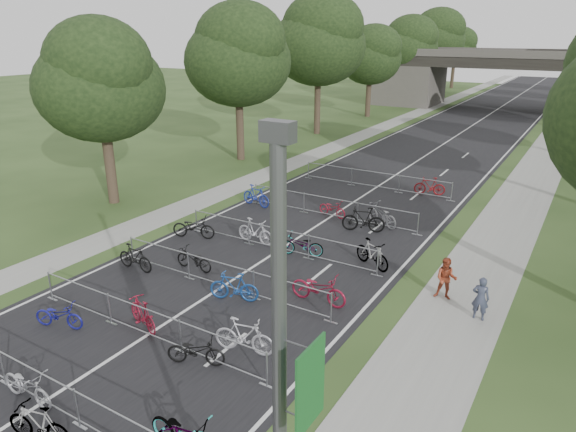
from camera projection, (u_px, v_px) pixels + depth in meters
road at (468, 129)px, 50.50m from camera, size 11.00×140.00×0.01m
sidewalk_right at (558, 137)px, 46.59m from camera, size 3.00×140.00×0.01m
sidewalk_left at (395, 122)px, 54.16m from camera, size 2.00×140.00×0.01m
lane_markings at (468, 129)px, 50.50m from camera, size 0.12×140.00×0.00m
overpass_bridge at (501, 80)px, 61.36m from camera, size 31.00×8.00×7.05m
tree_left_0 at (100, 84)px, 26.47m from camera, size 6.72×6.72×10.25m
tree_left_1 at (238, 58)px, 35.84m from camera, size 7.56×7.56×11.53m
tree_left_2 at (319, 42)px, 45.21m from camera, size 8.40×8.40×12.81m
tree_left_3 at (371, 56)px, 55.41m from camera, size 6.72×6.72×10.25m
tree_left_4 at (408, 46)px, 64.78m from camera, size 7.56×7.56×11.53m
tree_left_5 at (436, 38)px, 74.15m from camera, size 8.40×8.40×12.81m
tree_left_6 at (456, 48)px, 84.35m from camera, size 6.72×6.72×10.25m
barrier_row_1 at (38, 386)px, 13.02m from camera, size 9.70×0.08×1.10m
barrier_row_2 at (143, 322)px, 15.91m from camera, size 9.70×0.08×1.10m
barrier_row_3 at (220, 275)px, 18.96m from camera, size 9.70×0.08×1.10m
barrier_row_4 at (278, 240)px, 22.18m from camera, size 9.70×0.08×1.10m
barrier_row_5 at (330, 208)px, 26.20m from camera, size 9.70×0.08×1.10m
barrier_row_6 at (375, 180)px, 31.02m from camera, size 9.70×0.08×1.10m
bike_5 at (27, 386)px, 13.13m from camera, size 1.86×0.68×0.97m
bike_6 at (39, 424)px, 11.81m from camera, size 1.79×0.89×1.03m
bike_8 at (59, 315)px, 16.46m from camera, size 1.80×1.10×0.89m
bike_9 at (143, 314)px, 16.40m from camera, size 1.82×1.04×1.05m
bike_10 at (196, 351)px, 14.63m from camera, size 1.81×1.20×0.90m
bike_11 at (244, 336)px, 15.12m from camera, size 1.96×0.94×1.14m
bike_12 at (135, 258)px, 20.42m from camera, size 1.80×0.52×1.08m
bike_13 at (194, 259)px, 20.47m from camera, size 1.75×0.62×0.92m
bike_14 at (234, 287)px, 18.10m from camera, size 1.88×1.06×1.09m
bike_15 at (319, 289)px, 17.93m from camera, size 2.13×0.74×1.12m
bike_16 at (194, 227)px, 23.62m from camera, size 2.16×1.34×1.07m
bike_17 at (255, 231)px, 23.02m from camera, size 1.94×0.63×1.15m
bike_18 at (302, 245)px, 21.74m from camera, size 1.98×1.18×0.98m
bike_19 at (372, 254)px, 20.69m from camera, size 1.95×1.32×1.15m
bike_20 at (256, 196)px, 27.95m from camera, size 2.00×0.87×1.16m
bike_21 at (332, 209)px, 26.40m from camera, size 1.75×0.90×0.88m
bike_22 at (363, 220)px, 24.35m from camera, size 2.13×1.16×1.23m
bike_23 at (382, 215)px, 25.17m from camera, size 2.15×1.60×1.08m
bike_27 at (430, 186)px, 29.87m from camera, size 1.84×0.94×1.07m
pedestrian_a at (481, 299)px, 16.86m from camera, size 0.57×0.39×1.52m
pedestrian_b at (446, 279)px, 18.14m from camera, size 0.84×0.70×1.56m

